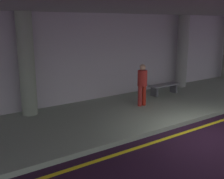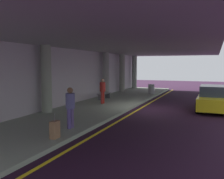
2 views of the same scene
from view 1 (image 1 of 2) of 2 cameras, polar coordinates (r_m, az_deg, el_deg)
name	(u,v)px [view 1 (image 1 of 2)]	position (r m, az deg, el deg)	size (l,w,h in m)	color
ground_plane	(208,136)	(9.14, 19.32, -9.03)	(60.00, 60.00, 0.00)	black
sidewalk	(143,109)	(11.08, 6.41, -3.93)	(26.00, 4.20, 0.15)	gray
lane_stripe_yellow	(193,130)	(9.47, 16.43, -7.98)	(26.00, 0.14, 0.01)	yellow
support_column_far_left	(27,65)	(10.16, -17.24, 4.94)	(0.56, 0.56, 3.65)	gray
support_column_left_mid	(182,52)	(14.64, 14.36, 7.61)	(0.56, 0.56, 3.65)	gray
ceiling_overhang	(155,7)	(10.22, 8.91, 16.55)	(28.00, 13.20, 0.30)	#959195
terminal_back_wall	(111,57)	(12.45, -0.18, 6.70)	(26.00, 0.30, 3.80)	#B8B0B9
traveler_with_luggage	(142,82)	(10.97, 6.28, 1.50)	(0.38, 0.38, 1.68)	maroon
bench_metal	(164,87)	(13.03, 10.78, 0.52)	(1.60, 0.50, 0.48)	slate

